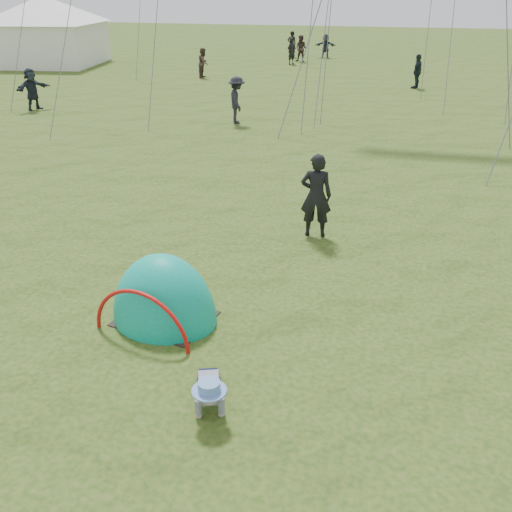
% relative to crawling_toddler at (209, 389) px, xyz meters
% --- Properties ---
extents(ground, '(140.00, 140.00, 0.00)m').
position_rel_crawling_toddler_xyz_m(ground, '(0.11, 0.45, -0.30)').
color(ground, '#1D410E').
extents(crawling_toddler, '(0.78, 0.93, 0.60)m').
position_rel_crawling_toddler_xyz_m(crawling_toddler, '(0.00, 0.00, 0.00)').
color(crawling_toddler, black).
rests_on(crawling_toddler, ground).
extents(popup_tent, '(2.01, 1.77, 2.27)m').
position_rel_crawling_toddler_xyz_m(popup_tent, '(-1.37, 1.87, -0.30)').
color(popup_tent, '#108071').
rests_on(popup_tent, ground).
extents(standing_adult, '(0.69, 0.49, 1.80)m').
position_rel_crawling_toddler_xyz_m(standing_adult, '(0.48, 5.83, 0.60)').
color(standing_adult, black).
rests_on(standing_adult, ground).
extents(event_marquee, '(7.38, 7.38, 4.48)m').
position_rel_crawling_toddler_xyz_m(event_marquee, '(-20.58, 29.72, 1.94)').
color(event_marquee, white).
rests_on(event_marquee, ground).
extents(crowd_person_0, '(0.66, 0.74, 1.69)m').
position_rel_crawling_toddler_xyz_m(crowd_person_0, '(-5.14, 33.51, 0.54)').
color(crowd_person_0, black).
rests_on(crowd_person_0, ground).
extents(crowd_person_1, '(0.62, 0.79, 1.60)m').
position_rel_crawling_toddler_xyz_m(crowd_person_1, '(-8.95, 26.67, 0.50)').
color(crowd_person_1, '#43312B').
rests_on(crowd_person_1, ground).
extents(crowd_person_3, '(1.02, 1.29, 1.75)m').
position_rel_crawling_toddler_xyz_m(crowd_person_3, '(-4.02, 15.88, 0.57)').
color(crowd_person_3, black).
rests_on(crowd_person_3, ground).
extents(crowd_person_4, '(0.82, 0.97, 1.68)m').
position_rel_crawling_toddler_xyz_m(crowd_person_4, '(-18.97, 27.66, 0.54)').
color(crowd_person_4, black).
rests_on(crowd_person_4, ground).
extents(crowd_person_5, '(1.50, 0.50, 1.60)m').
position_rel_crawling_toddler_xyz_m(crowd_person_5, '(-3.45, 37.61, 0.50)').
color(crowd_person_5, '#242D3A').
rests_on(crowd_person_5, ground).
extents(crowd_person_7, '(0.92, 0.78, 1.70)m').
position_rel_crawling_toddler_xyz_m(crowd_person_7, '(-4.77, 35.03, 0.55)').
color(crowd_person_7, '#372A28').
rests_on(crowd_person_7, ground).
extents(crowd_person_8, '(0.72, 1.06, 1.68)m').
position_rel_crawling_toddler_xyz_m(crowd_person_8, '(2.76, 25.74, 0.54)').
color(crowd_person_8, '#1A252B').
rests_on(crowd_person_8, ground).
extents(crowd_person_11, '(1.09, 1.65, 1.70)m').
position_rel_crawling_toddler_xyz_m(crowd_person_11, '(-13.11, 16.32, 0.55)').
color(crowd_person_11, '#1F2630').
rests_on(crowd_person_11, ground).
extents(crowd_person_12, '(0.76, 0.65, 1.76)m').
position_rel_crawling_toddler_xyz_m(crowd_person_12, '(-5.89, 37.50, 0.58)').
color(crowd_person_12, black).
rests_on(crowd_person_12, ground).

